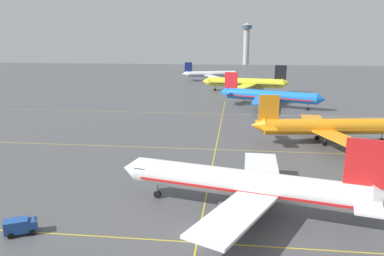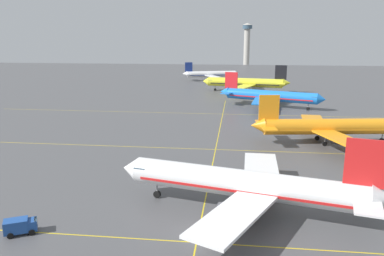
% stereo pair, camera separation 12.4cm
% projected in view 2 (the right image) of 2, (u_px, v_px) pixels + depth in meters
% --- Properties ---
extents(ground_plane, '(600.00, 600.00, 0.00)m').
position_uv_depth(ground_plane, '(198.00, 235.00, 51.07)').
color(ground_plane, '#4C4C4F').
extents(airliner_front_gate, '(40.65, 34.57, 12.76)m').
position_uv_depth(airliner_front_gate, '(246.00, 184.00, 56.66)').
color(airliner_front_gate, white).
rests_on(airliner_front_gate, ground).
extents(airliner_second_row, '(38.42, 32.82, 11.95)m').
position_uv_depth(airliner_second_row, '(328.00, 127.00, 93.37)').
color(airliner_second_row, orange).
rests_on(airliner_second_row, ground).
extents(airliner_third_row, '(37.98, 32.51, 12.15)m').
position_uv_depth(airliner_third_row, '(269.00, 96.00, 140.10)').
color(airliner_third_row, blue).
rests_on(airliner_third_row, ground).
extents(airliner_far_left_stand, '(40.59, 34.65, 12.63)m').
position_uv_depth(airliner_far_left_stand, '(246.00, 83.00, 177.31)').
color(airliner_far_left_stand, yellow).
rests_on(airliner_far_left_stand, ground).
extents(airliner_far_right_stand, '(33.27, 28.40, 10.54)m').
position_uv_depth(airliner_far_right_stand, '(211.00, 74.00, 223.09)').
color(airliner_far_right_stand, white).
rests_on(airliner_far_right_stand, ground).
extents(taxiway_markings, '(156.49, 136.06, 0.01)m').
position_uv_depth(taxiway_markings, '(216.00, 149.00, 88.92)').
color(taxiway_markings, yellow).
rests_on(taxiway_markings, ground).
extents(service_truck_red_van, '(4.49, 3.54, 2.10)m').
position_uv_depth(service_truck_red_van, '(21.00, 226.00, 51.03)').
color(service_truck_red_van, '#1E4793').
rests_on(service_truck_red_van, ground).
extents(control_tower, '(8.82, 8.82, 35.88)m').
position_uv_depth(control_tower, '(247.00, 41.00, 337.12)').
color(control_tower, '#ADA89E').
rests_on(control_tower, ground).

